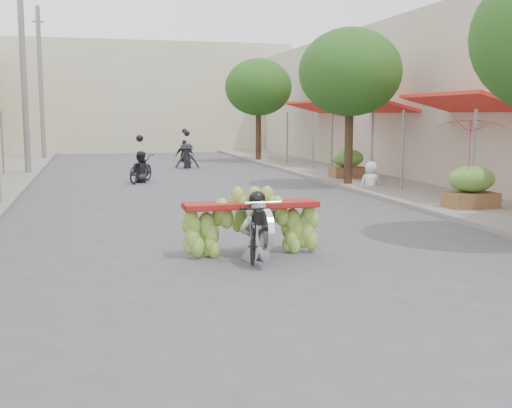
% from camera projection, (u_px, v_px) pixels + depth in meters
% --- Properties ---
extents(ground, '(120.00, 120.00, 0.00)m').
position_uv_depth(ground, '(381.00, 344.00, 6.80)').
color(ground, '#4D4D51').
rests_on(ground, ground).
extents(sidewalk_right, '(4.00, 60.00, 0.12)m').
position_uv_depth(sidewalk_right, '(379.00, 181.00, 22.90)').
color(sidewalk_right, gray).
rests_on(sidewalk_right, ground).
extents(far_building, '(20.00, 6.00, 7.00)m').
position_uv_depth(far_building, '(135.00, 98.00, 42.78)').
color(far_building, beige).
rests_on(far_building, ground).
extents(utility_pole_far, '(0.60, 0.24, 8.00)m').
position_uv_depth(utility_pole_far, '(24.00, 73.00, 25.07)').
color(utility_pole_far, slate).
rests_on(utility_pole_far, ground).
extents(utility_pole_back, '(0.60, 0.24, 8.00)m').
position_uv_depth(utility_pole_back, '(41.00, 84.00, 33.71)').
color(utility_pole_back, slate).
rests_on(utility_pole_back, ground).
extents(street_tree_mid, '(3.40, 3.40, 5.25)m').
position_uv_depth(street_tree_mid, '(350.00, 73.00, 21.04)').
color(street_tree_mid, '#3A2719').
rests_on(street_tree_mid, ground).
extents(street_tree_far, '(3.40, 3.40, 5.25)m').
position_uv_depth(street_tree_far, '(258.00, 87.00, 32.55)').
color(street_tree_far, '#3A2719').
rests_on(street_tree_far, ground).
extents(produce_crate_mid, '(1.20, 0.88, 1.16)m').
position_uv_depth(produce_crate_mid, '(472.00, 184.00, 15.90)').
color(produce_crate_mid, brown).
rests_on(produce_crate_mid, ground).
extents(produce_crate_far, '(1.20, 0.88, 1.16)m').
position_uv_depth(produce_crate_far, '(348.00, 161.00, 23.58)').
color(produce_crate_far, brown).
rests_on(produce_crate_far, ground).
extents(banana_motorbike, '(2.32, 1.85, 1.94)m').
position_uv_depth(banana_motorbike, '(254.00, 219.00, 10.84)').
color(banana_motorbike, black).
rests_on(banana_motorbike, ground).
extents(market_umbrella, '(2.24, 2.24, 1.57)m').
position_uv_depth(market_umbrella, '(472.00, 116.00, 15.38)').
color(market_umbrella, '#B2172E').
rests_on(market_umbrella, ground).
extents(pedestrian, '(0.80, 0.52, 1.55)m').
position_uv_depth(pedestrian, '(371.00, 161.00, 21.08)').
color(pedestrian, white).
rests_on(pedestrian, ground).
extents(bg_motorbike_a, '(1.38, 1.86, 1.95)m').
position_uv_depth(bg_motorbike_a, '(140.00, 162.00, 22.87)').
color(bg_motorbike_a, black).
rests_on(bg_motorbike_a, ground).
extents(bg_motorbike_b, '(1.13, 1.94, 1.95)m').
position_uv_depth(bg_motorbike_b, '(187.00, 150.00, 28.97)').
color(bg_motorbike_b, black).
rests_on(bg_motorbike_b, ground).
extents(bg_motorbike_c, '(1.07, 1.60, 1.95)m').
position_uv_depth(bg_motorbike_c, '(185.00, 146.00, 32.99)').
color(bg_motorbike_c, black).
rests_on(bg_motorbike_c, ground).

